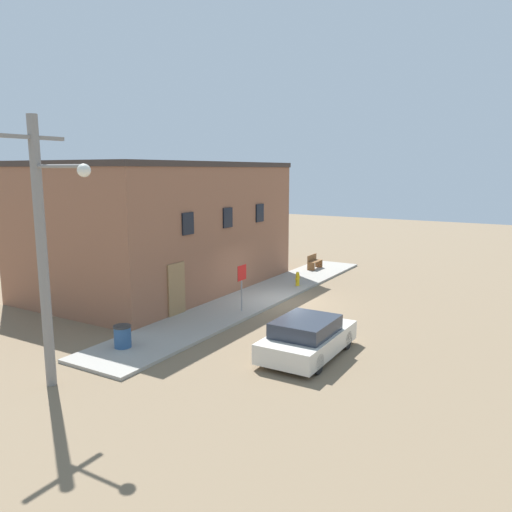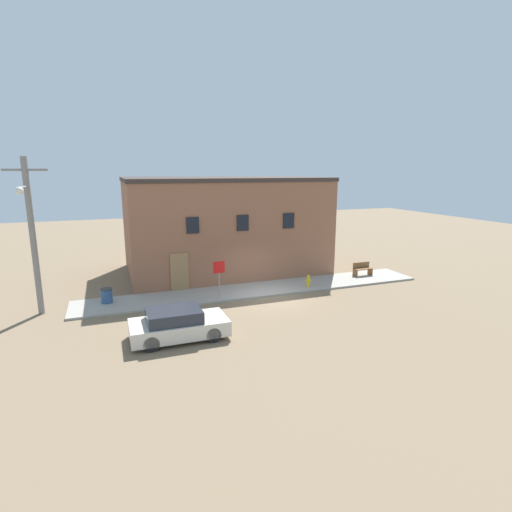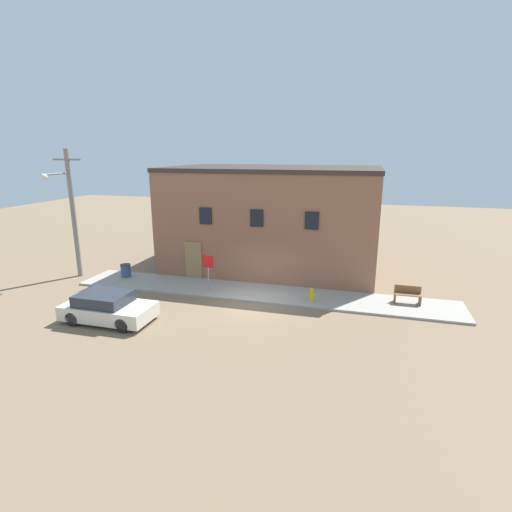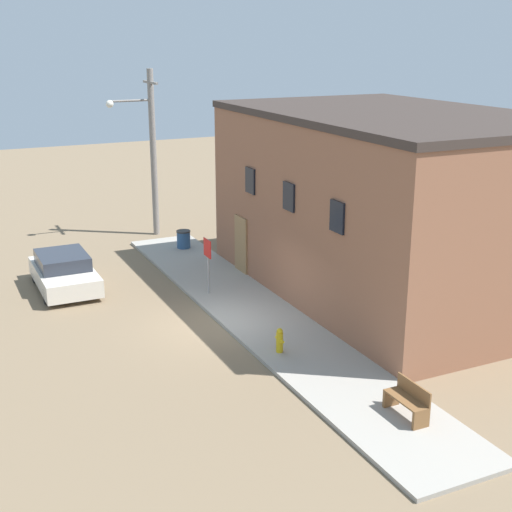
% 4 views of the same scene
% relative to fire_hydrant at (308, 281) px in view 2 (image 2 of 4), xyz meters
% --- Properties ---
extents(ground_plane, '(80.00, 80.00, 0.00)m').
position_rel_fire_hydrant_xyz_m(ground_plane, '(-2.81, -0.66, -0.46)').
color(ground_plane, '#7A664C').
extents(sidewalk, '(19.64, 2.67, 0.11)m').
position_rel_fire_hydrant_xyz_m(sidewalk, '(-2.81, 0.67, -0.41)').
color(sidewalk, '#9E998E').
rests_on(sidewalk, ground).
extents(brick_building, '(12.47, 7.85, 6.20)m').
position_rel_fire_hydrant_xyz_m(brick_building, '(-3.27, 5.87, 2.64)').
color(brick_building, '#8E5B42').
rests_on(brick_building, ground).
extents(fire_hydrant, '(0.41, 0.20, 0.71)m').
position_rel_fire_hydrant_xyz_m(fire_hydrant, '(0.00, 0.00, 0.00)').
color(fire_hydrant, gold).
rests_on(fire_hydrant, sidewalk).
extents(stop_sign, '(0.62, 0.06, 1.92)m').
position_rel_fire_hydrant_xyz_m(stop_sign, '(-5.26, -0.03, 0.98)').
color(stop_sign, gray).
rests_on(stop_sign, sidewalk).
extents(bench, '(1.20, 0.44, 0.82)m').
position_rel_fire_hydrant_xyz_m(bench, '(4.40, 1.06, 0.04)').
color(bench, brown).
rests_on(bench, sidewalk).
extents(trash_bin, '(0.58, 0.58, 0.73)m').
position_rel_fire_hydrant_xyz_m(trash_bin, '(-10.81, 1.08, 0.02)').
color(trash_bin, '#2D517F').
rests_on(trash_bin, sidewalk).
extents(utility_pole, '(1.80, 2.09, 7.24)m').
position_rel_fire_hydrant_xyz_m(utility_pole, '(-13.73, 0.72, 3.43)').
color(utility_pole, gray).
rests_on(utility_pole, ground).
extents(parked_car, '(3.84, 1.87, 1.25)m').
position_rel_fire_hydrant_xyz_m(parked_car, '(-8.17, -4.32, 0.14)').
color(parked_car, black).
rests_on(parked_car, ground).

